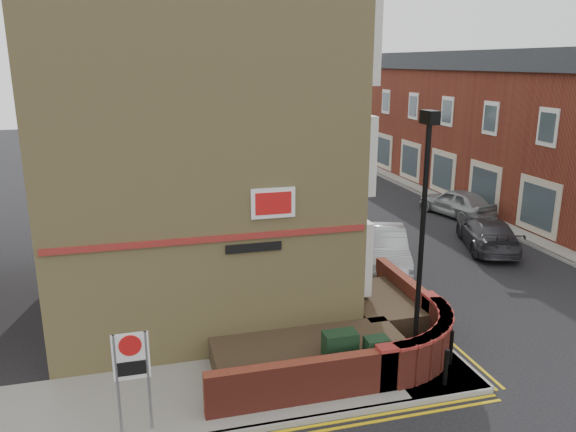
# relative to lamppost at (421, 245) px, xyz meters

# --- Properties ---
(ground) EXTENTS (120.00, 120.00, 0.00)m
(ground) POSITION_rel_lamppost_xyz_m (-1.60, -1.20, -3.34)
(ground) COLOR black
(ground) RESTS_ON ground
(pavement_corner) EXTENTS (13.00, 3.00, 0.12)m
(pavement_corner) POSITION_rel_lamppost_xyz_m (-5.10, 0.30, -3.28)
(pavement_corner) COLOR gray
(pavement_corner) RESTS_ON ground
(pavement_main) EXTENTS (2.00, 32.00, 0.12)m
(pavement_main) POSITION_rel_lamppost_xyz_m (0.40, 14.80, -3.28)
(pavement_main) COLOR gray
(pavement_main) RESTS_ON ground
(pavement_far) EXTENTS (4.00, 40.00, 0.12)m
(pavement_far) POSITION_rel_lamppost_xyz_m (11.40, 11.80, -3.28)
(pavement_far) COLOR gray
(pavement_far) RESTS_ON ground
(kerb_main_near) EXTENTS (0.15, 32.00, 0.12)m
(kerb_main_near) POSITION_rel_lamppost_xyz_m (1.40, 14.80, -3.28)
(kerb_main_near) COLOR gray
(kerb_main_near) RESTS_ON ground
(kerb_main_far) EXTENTS (0.15, 40.00, 0.12)m
(kerb_main_far) POSITION_rel_lamppost_xyz_m (9.40, 11.80, -3.28)
(kerb_main_far) COLOR gray
(kerb_main_far) RESTS_ON ground
(yellow_lines_main) EXTENTS (0.28, 32.00, 0.01)m
(yellow_lines_main) POSITION_rel_lamppost_xyz_m (1.65, 14.80, -3.34)
(yellow_lines_main) COLOR gold
(yellow_lines_main) RESTS_ON ground
(corner_building) EXTENTS (8.95, 10.40, 13.60)m
(corner_building) POSITION_rel_lamppost_xyz_m (-4.44, 6.80, 2.88)
(corner_building) COLOR tan
(corner_building) RESTS_ON ground
(garden_wall) EXTENTS (6.80, 6.00, 1.20)m
(garden_wall) POSITION_rel_lamppost_xyz_m (-1.60, 1.30, -3.34)
(garden_wall) COLOR maroon
(garden_wall) RESTS_ON ground
(lamppost) EXTENTS (0.25, 0.50, 6.30)m
(lamppost) POSITION_rel_lamppost_xyz_m (0.00, 0.00, 0.00)
(lamppost) COLOR black
(lamppost) RESTS_ON pavement_corner
(utility_cabinet_large) EXTENTS (0.80, 0.45, 1.20)m
(utility_cabinet_large) POSITION_rel_lamppost_xyz_m (-1.90, 0.10, -2.62)
(utility_cabinet_large) COLOR black
(utility_cabinet_large) RESTS_ON pavement_corner
(utility_cabinet_small) EXTENTS (0.55, 0.40, 1.10)m
(utility_cabinet_small) POSITION_rel_lamppost_xyz_m (-1.10, -0.20, -2.67)
(utility_cabinet_small) COLOR black
(utility_cabinet_small) RESTS_ON pavement_corner
(bollard_near) EXTENTS (0.11, 0.11, 0.90)m
(bollard_near) POSITION_rel_lamppost_xyz_m (0.40, -0.80, -2.77)
(bollard_near) COLOR black
(bollard_near) RESTS_ON pavement_corner
(bollard_far) EXTENTS (0.11, 0.11, 0.90)m
(bollard_far) POSITION_rel_lamppost_xyz_m (1.00, -0.00, -2.77)
(bollard_far) COLOR black
(bollard_far) RESTS_ON pavement_corner
(zone_sign) EXTENTS (0.72, 0.07, 2.20)m
(zone_sign) POSITION_rel_lamppost_xyz_m (-6.60, -0.70, -1.70)
(zone_sign) COLOR slate
(zone_sign) RESTS_ON pavement_corner
(far_terrace) EXTENTS (5.40, 30.40, 8.00)m
(far_terrace) POSITION_rel_lamppost_xyz_m (12.90, 15.80, 0.70)
(far_terrace) COLOR maroon
(far_terrace) RESTS_ON ground
(far_terrace_cream) EXTENTS (5.40, 12.40, 8.00)m
(far_terrace_cream) POSITION_rel_lamppost_xyz_m (12.90, 36.80, 0.71)
(far_terrace_cream) COLOR beige
(far_terrace_cream) RESTS_ON ground
(tree_near) EXTENTS (3.64, 3.65, 6.70)m
(tree_near) POSITION_rel_lamppost_xyz_m (0.40, 12.85, 1.36)
(tree_near) COLOR #382B1E
(tree_near) RESTS_ON pavement_main
(tree_mid) EXTENTS (4.03, 4.03, 7.42)m
(tree_mid) POSITION_rel_lamppost_xyz_m (0.40, 20.85, 1.85)
(tree_mid) COLOR #382B1E
(tree_mid) RESTS_ON pavement_main
(tree_far) EXTENTS (3.81, 3.81, 7.00)m
(tree_far) POSITION_rel_lamppost_xyz_m (0.40, 28.85, 1.57)
(tree_far) COLOR #382B1E
(tree_far) RESTS_ON pavement_main
(traffic_light_assembly) EXTENTS (0.20, 0.16, 4.20)m
(traffic_light_assembly) POSITION_rel_lamppost_xyz_m (0.80, 23.80, -0.56)
(traffic_light_assembly) COLOR black
(traffic_light_assembly) RESTS_ON pavement_main
(silver_car_near) EXTENTS (2.90, 4.79, 1.49)m
(silver_car_near) POSITION_rel_lamppost_xyz_m (2.39, 7.11, -2.60)
(silver_car_near) COLOR #9DA1A4
(silver_car_near) RESTS_ON ground
(red_car_main) EXTENTS (3.88, 5.88, 1.50)m
(red_car_main) POSITION_rel_lamppost_xyz_m (3.40, 20.59, -2.59)
(red_car_main) COLOR maroon
(red_car_main) RESTS_ON ground
(grey_car_far) EXTENTS (3.25, 4.85, 1.30)m
(grey_car_far) POSITION_rel_lamppost_xyz_m (7.40, 7.95, -2.69)
(grey_car_far) COLOR #313035
(grey_car_far) RESTS_ON ground
(silver_car_far) EXTENTS (2.61, 4.39, 1.40)m
(silver_car_far) POSITION_rel_lamppost_xyz_m (8.90, 12.80, -2.64)
(silver_car_far) COLOR gray
(silver_car_far) RESTS_ON ground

